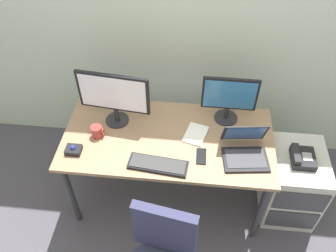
{
  "coord_description": "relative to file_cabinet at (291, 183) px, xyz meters",
  "views": [
    {
      "loc": [
        0.18,
        -1.73,
        2.68
      ],
      "look_at": [
        0.0,
        0.0,
        0.87
      ],
      "focal_mm": 37.52,
      "sensor_mm": 36.0,
      "label": 1
    }
  ],
  "objects": [
    {
      "name": "ground_plane",
      "position": [
        -1.0,
        0.0,
        -0.31
      ],
      "size": [
        8.0,
        8.0,
        0.0
      ],
      "primitive_type": "plane",
      "color": "#49464E"
    },
    {
      "name": "desk",
      "position": [
        -1.0,
        0.0,
        0.36
      ],
      "size": [
        1.56,
        0.77,
        0.75
      ],
      "color": "#957252",
      "rests_on": "ground"
    },
    {
      "name": "monitor_main",
      "position": [
        -1.41,
        0.13,
        0.7
      ],
      "size": [
        0.53,
        0.18,
        0.45
      ],
      "color": "#262628",
      "rests_on": "desk"
    },
    {
      "name": "paper_notepad",
      "position": [
        -0.8,
        0.05,
        0.44
      ],
      "size": [
        0.2,
        0.24,
        0.01
      ],
      "primitive_type": "cube",
      "rotation": [
        0.0,
        0.0,
        -0.27
      ],
      "color": "white",
      "rests_on": "desk"
    },
    {
      "name": "coffee_mug",
      "position": [
        -1.52,
        -0.03,
        0.48
      ],
      "size": [
        0.09,
        0.08,
        0.09
      ],
      "color": "#9B312C",
      "rests_on": "desk"
    },
    {
      "name": "monitor_side",
      "position": [
        -0.58,
        0.25,
        0.66
      ],
      "size": [
        0.41,
        0.18,
        0.39
      ],
      "color": "#262628",
      "rests_on": "desk"
    },
    {
      "name": "desk_phone",
      "position": [
        -0.01,
        -0.02,
        0.35
      ],
      "size": [
        0.17,
        0.2,
        0.09
      ],
      "color": "black",
      "rests_on": "file_cabinet"
    },
    {
      "name": "back_wall",
      "position": [
        -1.0,
        0.74,
        1.09
      ],
      "size": [
        6.0,
        0.1,
        2.8
      ],
      "primitive_type": "cube",
      "color": "beige",
      "rests_on": "ground"
    },
    {
      "name": "laptop",
      "position": [
        -0.45,
        -0.1,
        0.49
      ],
      "size": [
        0.34,
        0.34,
        0.23
      ],
      "color": "black",
      "rests_on": "desk"
    },
    {
      "name": "trackball_mouse",
      "position": [
        -1.66,
        -0.2,
        0.46
      ],
      "size": [
        0.11,
        0.09,
        0.07
      ],
      "color": "black",
      "rests_on": "desk"
    },
    {
      "name": "keyboard",
      "position": [
        -1.04,
        -0.27,
        0.45
      ],
      "size": [
        0.42,
        0.18,
        0.03
      ],
      "color": "black",
      "rests_on": "desk"
    },
    {
      "name": "file_cabinet",
      "position": [
        0.0,
        0.0,
        0.0
      ],
      "size": [
        0.42,
        0.53,
        0.63
      ],
      "color": "beige",
      "rests_on": "ground"
    },
    {
      "name": "cell_phone",
      "position": [
        -0.75,
        -0.16,
        0.44
      ],
      "size": [
        0.07,
        0.14,
        0.01
      ],
      "primitive_type": "cube",
      "rotation": [
        0.0,
        0.0,
        0.01
      ],
      "color": "black",
      "rests_on": "desk"
    }
  ]
}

